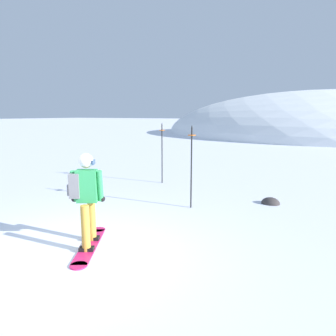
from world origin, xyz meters
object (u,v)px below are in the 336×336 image
Objects in this scene: snowboarder_main at (86,198)px; piste_marker_near at (162,149)px; piste_marker_far at (191,161)px; rock_dark at (271,204)px.

snowboarder_main is 5.50m from piste_marker_near.
piste_marker_far reaches higher than snowboarder_main.
piste_marker_near is 4.25× the size of rock_dark.
snowboarder_main is 3.17m from piste_marker_far.
piste_marker_near is 0.99× the size of piste_marker_far.
piste_marker_near is 4.14m from rock_dark.
piste_marker_far reaches higher than rock_dark.
piste_marker_near reaches higher than snowboarder_main.
piste_marker_far reaches higher than piste_marker_near.
piste_marker_far is at bearing -141.89° from rock_dark.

